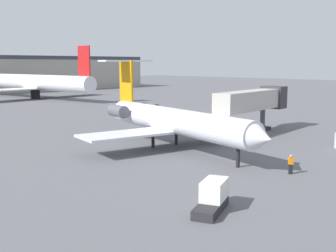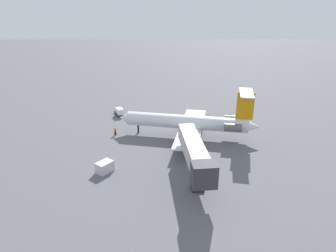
{
  "view_description": "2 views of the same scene",
  "coord_description": "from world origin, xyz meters",
  "px_view_note": "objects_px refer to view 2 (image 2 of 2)",
  "views": [
    {
      "loc": [
        -33.68,
        -33.24,
        9.45
      ],
      "look_at": [
        -1.25,
        -2.28,
        2.79
      ],
      "focal_mm": 45.52,
      "sensor_mm": 36.0,
      "label": 1
    },
    {
      "loc": [
        53.37,
        -6.76,
        24.03
      ],
      "look_at": [
        2.44,
        -5.57,
        3.19
      ],
      "focal_mm": 30.71,
      "sensor_mm": 36.0,
      "label": 2
    }
  ],
  "objects_px": {
    "regional_jet": "(191,122)",
    "jet_bridge": "(196,155)",
    "ground_crew_marshaller": "(115,131)",
    "baggage_tug_lead": "(119,112)",
    "cargo_container_uld": "(105,167)"
  },
  "relations": [
    {
      "from": "baggage_tug_lead",
      "to": "regional_jet",
      "type": "bearing_deg",
      "value": 51.0
    },
    {
      "from": "regional_jet",
      "to": "baggage_tug_lead",
      "type": "relative_size",
      "value": 6.62
    },
    {
      "from": "regional_jet",
      "to": "jet_bridge",
      "type": "height_order",
      "value": "regional_jet"
    },
    {
      "from": "jet_bridge",
      "to": "cargo_container_uld",
      "type": "xyz_separation_m",
      "value": [
        -2.86,
        -13.96,
        -3.52
      ]
    },
    {
      "from": "cargo_container_uld",
      "to": "ground_crew_marshaller",
      "type": "bearing_deg",
      "value": -178.19
    },
    {
      "from": "jet_bridge",
      "to": "baggage_tug_lead",
      "type": "bearing_deg",
      "value": -152.44
    },
    {
      "from": "jet_bridge",
      "to": "ground_crew_marshaller",
      "type": "bearing_deg",
      "value": -140.0
    },
    {
      "from": "ground_crew_marshaller",
      "to": "baggage_tug_lead",
      "type": "height_order",
      "value": "baggage_tug_lead"
    },
    {
      "from": "regional_jet",
      "to": "jet_bridge",
      "type": "distance_m",
      "value": 16.09
    },
    {
      "from": "ground_crew_marshaller",
      "to": "baggage_tug_lead",
      "type": "bearing_deg",
      "value": -176.62
    },
    {
      "from": "ground_crew_marshaller",
      "to": "cargo_container_uld",
      "type": "relative_size",
      "value": 0.54
    },
    {
      "from": "jet_bridge",
      "to": "cargo_container_uld",
      "type": "bearing_deg",
      "value": -101.59
    },
    {
      "from": "regional_jet",
      "to": "jet_bridge",
      "type": "bearing_deg",
      "value": -3.04
    },
    {
      "from": "regional_jet",
      "to": "ground_crew_marshaller",
      "type": "relative_size",
      "value": 16.59
    },
    {
      "from": "cargo_container_uld",
      "to": "jet_bridge",
      "type": "bearing_deg",
      "value": 78.41
    }
  ]
}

